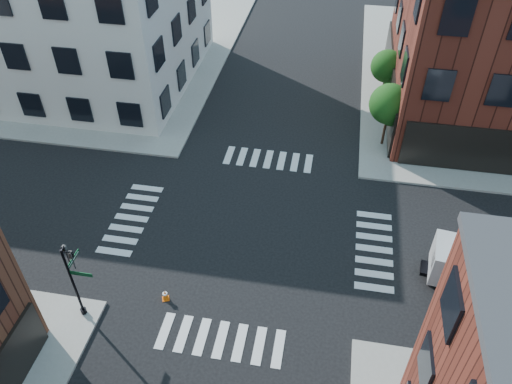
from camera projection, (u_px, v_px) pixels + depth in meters
The scene contains 7 objects.
ground at pixel (249, 233), 28.29m from camera, with size 120.00×120.00×0.00m, color black.
sidewalk_nw at pixel (70, 45), 46.62m from camera, with size 30.00×30.00×0.15m, color gray.
building_nw at pixel (48, 9), 39.08m from camera, with size 22.00×16.00×11.00m, color silver.
tree_near at pixel (390, 106), 32.62m from camera, with size 2.69×2.69×4.49m.
tree_far at pixel (388, 68), 37.27m from camera, with size 2.43×2.43×4.07m.
signal_pole at pixel (74, 275), 22.35m from camera, with size 1.29×1.24×4.60m.
traffic_cone at pixel (165, 295), 24.64m from camera, with size 0.45×0.45×0.64m.
Camera 1 is at (3.88, -19.44, 20.32)m, focal length 35.00 mm.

